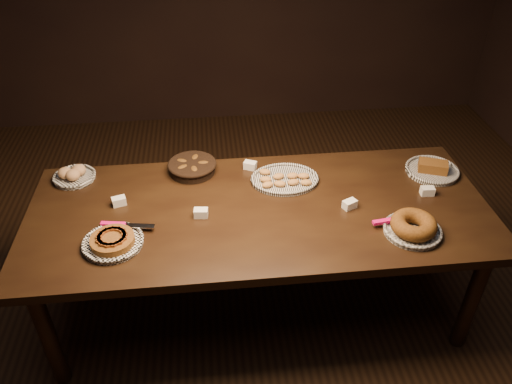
{
  "coord_description": "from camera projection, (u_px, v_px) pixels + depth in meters",
  "views": [
    {
      "loc": [
        -0.24,
        -2.03,
        2.34
      ],
      "look_at": [
        -0.01,
        0.05,
        0.82
      ],
      "focal_mm": 35.0,
      "sensor_mm": 36.0,
      "label": 1
    }
  ],
  "objects": [
    {
      "name": "tent_cards",
      "position": [
        270.0,
        194.0,
        2.65
      ],
      "size": [
        1.71,
        0.5,
        0.04
      ],
      "color": "white",
      "rests_on": "buffet_table"
    },
    {
      "name": "bread_roll_plate",
      "position": [
        73.0,
        175.0,
        2.79
      ],
      "size": [
        0.24,
        0.24,
        0.08
      ],
      "rotation": [
        0.0,
        0.0,
        0.42
      ],
      "color": "white",
      "rests_on": "buffet_table"
    },
    {
      "name": "bundt_cake_plate",
      "position": [
        413.0,
        227.0,
        2.41
      ],
      "size": [
        0.32,
        0.28,
        0.09
      ],
      "rotation": [
        0.0,
        0.0,
        -0.04
      ],
      "color": "black",
      "rests_on": "buffet_table"
    },
    {
      "name": "buffet_table",
      "position": [
        260.0,
        219.0,
        2.63
      ],
      "size": [
        2.4,
        1.0,
        0.75
      ],
      "color": "black",
      "rests_on": "ground"
    },
    {
      "name": "ground",
      "position": [
        259.0,
        306.0,
        3.03
      ],
      "size": [
        5.0,
        5.0,
        0.0
      ],
      "primitive_type": "plane",
      "color": "black",
      "rests_on": "ground"
    },
    {
      "name": "madeleine_platter",
      "position": [
        284.0,
        179.0,
        2.78
      ],
      "size": [
        0.37,
        0.31,
        0.04
      ],
      "rotation": [
        0.0,
        0.0,
        -0.38
      ],
      "color": "black",
      "rests_on": "buffet_table"
    },
    {
      "name": "apple_tart_plate",
      "position": [
        113.0,
        241.0,
        2.35
      ],
      "size": [
        0.34,
        0.29,
        0.06
      ],
      "rotation": [
        0.0,
        0.0,
        -0.31
      ],
      "color": "white",
      "rests_on": "buffet_table"
    },
    {
      "name": "croissant_basket",
      "position": [
        192.0,
        166.0,
        2.84
      ],
      "size": [
        0.31,
        0.31,
        0.07
      ],
      "rotation": [
        0.0,
        0.0,
        0.26
      ],
      "color": "black",
      "rests_on": "buffet_table"
    },
    {
      "name": "loaf_plate",
      "position": [
        432.0,
        169.0,
        2.85
      ],
      "size": [
        0.3,
        0.3,
        0.07
      ],
      "rotation": [
        0.0,
        0.0,
        -0.36
      ],
      "color": "black",
      "rests_on": "buffet_table"
    }
  ]
}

